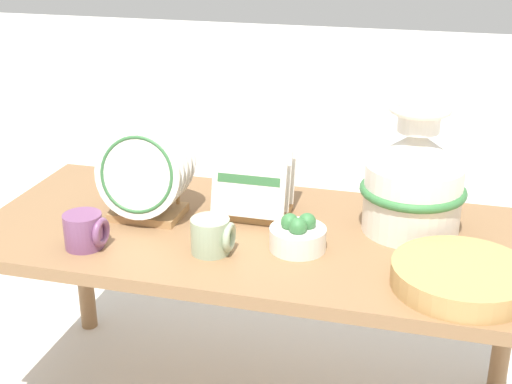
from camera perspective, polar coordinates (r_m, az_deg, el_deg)
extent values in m
cube|color=olive|center=(1.91, 0.00, -3.54)|extent=(1.49, 0.67, 0.03)
cylinder|color=olive|center=(2.52, -13.70, -4.99)|extent=(0.06, 0.06, 0.56)
cylinder|color=olive|center=(2.26, 19.46, -9.05)|extent=(0.06, 0.06, 0.56)
cylinder|color=white|center=(1.91, 12.38, -0.45)|extent=(0.26, 0.26, 0.19)
cone|color=white|center=(1.86, 12.72, 3.44)|extent=(0.26, 0.26, 0.09)
cylinder|color=white|center=(1.84, 12.92, 5.63)|extent=(0.11, 0.11, 0.06)
torus|color=white|center=(1.83, 13.00, 6.52)|extent=(0.16, 0.16, 0.02)
torus|color=#38753D|center=(1.90, 12.44, 0.17)|extent=(0.28, 0.28, 0.02)
cube|color=tan|center=(2.01, -8.58, -1.60)|extent=(0.19, 0.14, 0.02)
cylinder|color=tan|center=(2.06, -9.73, 0.20)|extent=(0.01, 0.01, 0.06)
cylinder|color=tan|center=(2.01, -6.29, -0.17)|extent=(0.01, 0.01, 0.06)
cylinder|color=white|center=(1.90, -9.52, 1.37)|extent=(0.24, 0.07, 0.24)
torus|color=#38703D|center=(1.90, -9.54, 1.36)|extent=(0.21, 0.06, 0.21)
cylinder|color=white|center=(1.93, -9.16, 1.68)|extent=(0.24, 0.07, 0.24)
cylinder|color=white|center=(1.96, -8.80, 1.98)|extent=(0.24, 0.07, 0.24)
cylinder|color=white|center=(1.98, -8.46, 2.27)|extent=(0.24, 0.07, 0.24)
cylinder|color=white|center=(2.01, -8.13, 2.55)|extent=(0.24, 0.07, 0.24)
cube|color=tan|center=(1.99, -0.09, -1.48)|extent=(0.19, 0.14, 0.02)
cylinder|color=tan|center=(2.05, -1.48, 0.33)|extent=(0.01, 0.01, 0.06)
cylinder|color=tan|center=(2.01, 2.14, -0.04)|extent=(0.01, 0.01, 0.06)
cube|color=white|center=(1.90, -0.57, 0.98)|extent=(0.20, 0.06, 0.20)
cube|color=white|center=(1.95, -0.10, 1.60)|extent=(0.20, 0.06, 0.20)
cube|color=white|center=(2.01, 0.35, 2.18)|extent=(0.20, 0.06, 0.20)
cube|color=#38703D|center=(1.90, -0.59, 0.97)|extent=(0.17, 0.01, 0.02)
cylinder|color=tan|center=(1.70, 16.08, -7.19)|extent=(0.32, 0.32, 0.01)
cylinder|color=tan|center=(1.69, 16.11, -6.93)|extent=(0.32, 0.32, 0.01)
cylinder|color=tan|center=(1.69, 16.14, -6.66)|extent=(0.32, 0.32, 0.01)
cylinder|color=tan|center=(1.68, 16.17, -6.39)|extent=(0.32, 0.32, 0.01)
cylinder|color=tan|center=(1.68, 16.21, -6.12)|extent=(0.32, 0.32, 0.01)
cylinder|color=tan|center=(1.68, 16.24, -5.85)|extent=(0.32, 0.32, 0.01)
cylinder|color=#9EB28E|center=(1.77, -3.67, -3.50)|extent=(0.10, 0.10, 0.09)
torus|color=#9EB28E|center=(1.76, -2.16, -3.64)|extent=(0.02, 0.08, 0.08)
cylinder|color=#7A4770|center=(1.85, -13.64, -3.03)|extent=(0.10, 0.10, 0.09)
torus|color=#7A4770|center=(1.82, -12.29, -3.16)|extent=(0.02, 0.08, 0.08)
cylinder|color=white|center=(1.79, 3.36, -3.73)|extent=(0.14, 0.14, 0.06)
sphere|color=#38753D|center=(1.78, 2.71, -2.43)|extent=(0.05, 0.05, 0.05)
sphere|color=#38753D|center=(1.78, 4.11, -2.40)|extent=(0.05, 0.05, 0.05)
sphere|color=#38753D|center=(1.76, 3.36, -2.80)|extent=(0.05, 0.05, 0.05)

